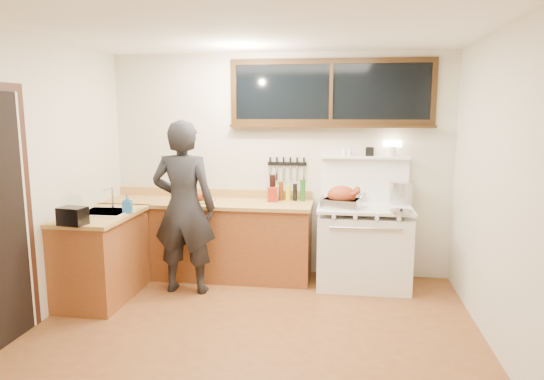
% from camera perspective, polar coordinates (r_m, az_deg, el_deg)
% --- Properties ---
extents(ground_plane, '(4.00, 3.50, 0.02)m').
position_cam_1_polar(ground_plane, '(4.44, -2.33, -16.77)').
color(ground_plane, brown).
extents(room_shell, '(4.10, 3.60, 2.65)m').
position_cam_1_polar(room_shell, '(4.00, -2.49, 5.13)').
color(room_shell, beige).
rests_on(room_shell, ground).
extents(counter_back, '(2.44, 0.64, 1.00)m').
position_cam_1_polar(counter_back, '(5.78, -7.53, -5.65)').
color(counter_back, brown).
rests_on(counter_back, ground).
extents(counter_left, '(0.64, 1.09, 0.90)m').
position_cam_1_polar(counter_left, '(5.37, -19.34, -7.31)').
color(counter_left, brown).
rests_on(counter_left, ground).
extents(sink_unit, '(0.50, 0.45, 0.37)m').
position_cam_1_polar(sink_unit, '(5.33, -19.01, -3.03)').
color(sink_unit, white).
rests_on(sink_unit, counter_left).
extents(vintage_stove, '(1.02, 0.74, 1.61)m').
position_cam_1_polar(vintage_stove, '(5.53, 10.72, -6.27)').
color(vintage_stove, white).
rests_on(vintage_stove, ground).
extents(back_window, '(2.32, 0.13, 0.77)m').
position_cam_1_polar(back_window, '(5.64, 6.95, 10.52)').
color(back_window, black).
rests_on(back_window, room_shell).
extents(knife_strip, '(0.46, 0.03, 0.28)m').
position_cam_1_polar(knife_strip, '(5.72, 1.78, 3.00)').
color(knife_strip, black).
rests_on(knife_strip, room_shell).
extents(man, '(0.68, 0.45, 1.85)m').
position_cam_1_polar(man, '(5.22, -10.32, -2.03)').
color(man, black).
rests_on(man, ground).
extents(soap_bottle, '(0.10, 0.10, 0.19)m').
position_cam_1_polar(soap_bottle, '(5.19, -16.67, -1.58)').
color(soap_bottle, '#205EA2').
rests_on(soap_bottle, counter_left).
extents(toaster, '(0.26, 0.20, 0.17)m').
position_cam_1_polar(toaster, '(4.82, -22.41, -2.85)').
color(toaster, black).
rests_on(toaster, counter_left).
extents(cutting_board, '(0.38, 0.29, 0.13)m').
position_cam_1_polar(cutting_board, '(5.63, -8.72, -0.88)').
color(cutting_board, '#B48947').
rests_on(cutting_board, counter_back).
extents(roast_turkey, '(0.47, 0.40, 0.24)m').
position_cam_1_polar(roast_turkey, '(5.29, 8.24, -1.01)').
color(roast_turkey, silver).
rests_on(roast_turkey, vintage_stove).
extents(stockpot, '(0.29, 0.29, 0.25)m').
position_cam_1_polar(stockpot, '(5.66, 14.95, -0.30)').
color(stockpot, silver).
rests_on(stockpot, vintage_stove).
extents(saucepan, '(0.15, 0.27, 0.11)m').
position_cam_1_polar(saucepan, '(5.71, 10.27, -0.77)').
color(saucepan, silver).
rests_on(saucepan, vintage_stove).
extents(pot_lid, '(0.26, 0.26, 0.04)m').
position_cam_1_polar(pot_lid, '(5.18, 14.95, -2.44)').
color(pot_lid, silver).
rests_on(pot_lid, vintage_stove).
extents(coffee_tin, '(0.12, 0.10, 0.17)m').
position_cam_1_polar(coffee_tin, '(5.58, 0.07, -0.54)').
color(coffee_tin, maroon).
rests_on(coffee_tin, counter_back).
extents(pitcher, '(0.09, 0.09, 0.17)m').
position_cam_1_polar(pitcher, '(5.71, 0.55, -0.30)').
color(pitcher, white).
rests_on(pitcher, counter_back).
extents(bottle_cluster, '(0.42, 0.07, 0.30)m').
position_cam_1_polar(bottle_cluster, '(5.66, 1.57, -0.00)').
color(bottle_cluster, black).
rests_on(bottle_cluster, counter_back).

